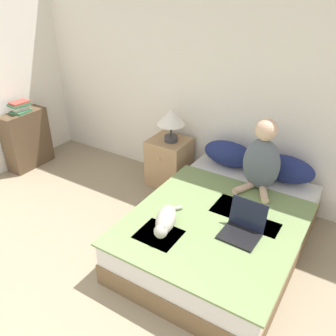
# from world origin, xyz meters

# --- Properties ---
(wall_back) EXTENTS (6.07, 0.05, 2.55)m
(wall_back) POSITION_xyz_m (0.00, 3.21, 1.27)
(wall_back) COLOR white
(wall_back) RESTS_ON ground_plane
(bed) EXTENTS (1.44, 1.95, 0.43)m
(bed) POSITION_xyz_m (0.52, 2.16, 0.21)
(bed) COLOR brown
(bed) RESTS_ON ground_plane
(pillow_near) EXTENTS (0.59, 0.24, 0.29)m
(pillow_near) POSITION_xyz_m (0.21, 3.00, 0.58)
(pillow_near) COLOR navy
(pillow_near) RESTS_ON bed
(pillow_far) EXTENTS (0.59, 0.24, 0.29)m
(pillow_far) POSITION_xyz_m (0.84, 3.00, 0.58)
(pillow_far) COLOR navy
(pillow_far) RESTS_ON bed
(person_sitting) EXTENTS (0.37, 0.37, 0.74)m
(person_sitting) POSITION_xyz_m (0.66, 2.72, 0.76)
(person_sitting) COLOR slate
(person_sitting) RESTS_ON bed
(cat_tabby) EXTENTS (0.29, 0.55, 0.17)m
(cat_tabby) POSITION_xyz_m (0.21, 1.68, 0.52)
(cat_tabby) COLOR #A8A399
(cat_tabby) RESTS_ON bed
(laptop_open) EXTENTS (0.33, 0.32, 0.27)m
(laptop_open) POSITION_xyz_m (0.79, 1.96, 0.49)
(laptop_open) COLOR black
(laptop_open) RESTS_ON bed
(nightstand) EXTENTS (0.46, 0.45, 0.60)m
(nightstand) POSITION_xyz_m (-0.53, 2.93, 0.30)
(nightstand) COLOR tan
(nightstand) RESTS_ON ground_plane
(table_lamp) EXTENTS (0.33, 0.33, 0.40)m
(table_lamp) POSITION_xyz_m (-0.49, 2.91, 0.88)
(table_lamp) COLOR #38383D
(table_lamp) RESTS_ON nightstand
(bookshelf) EXTENTS (0.24, 0.60, 0.77)m
(bookshelf) POSITION_xyz_m (-2.38, 2.32, 0.38)
(bookshelf) COLOR brown
(bookshelf) RESTS_ON ground_plane
(book_stack_top) EXTENTS (0.21, 0.25, 0.14)m
(book_stack_top) POSITION_xyz_m (-2.39, 2.31, 0.84)
(book_stack_top) COLOR #3D7A51
(book_stack_top) RESTS_ON bookshelf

